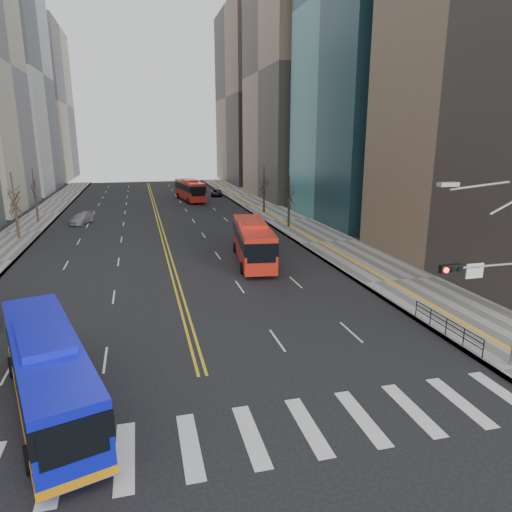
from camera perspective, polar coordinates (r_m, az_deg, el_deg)
The scene contains 15 objects.
ground at distance 18.88m, azimuth -4.41°, elevation -22.00°, with size 220.00×220.00×0.00m, color black.
sidewalk_right at distance 64.18m, azimuth 3.95°, elevation 4.52°, with size 7.00×130.00×0.15m, color #65625F.
sidewalk_left at distance 62.60m, azimuth -27.15°, elevation 2.68°, with size 5.00×130.00×0.15m, color #65625F.
crosswalk at distance 18.87m, azimuth -4.41°, elevation -21.98°, with size 26.70×4.00×0.01m.
centerline at distance 70.91m, azimuth -12.29°, elevation 5.12°, with size 0.55×100.00×0.01m.
office_towers at distance 84.48m, azimuth -13.58°, elevation 22.83°, with size 83.00×134.00×58.00m.
signal_mast at distance 24.33m, azimuth 28.21°, elevation -2.41°, with size 5.37×0.37×9.39m.
pedestrian_railing at distance 28.79m, azimuth 22.71°, elevation -7.82°, with size 0.06×6.06×1.02m.
street_trees at distance 50.15m, azimuth -19.82°, elevation 6.43°, with size 35.20×47.20×7.60m.
blue_bus at distance 21.58m, azimuth -24.57°, elevation -12.71°, with size 5.89×12.15×3.47m.
red_bus_near at distance 42.22m, azimuth -0.40°, elevation 2.08°, with size 4.30×12.28×3.79m.
red_bus_far at distance 85.38m, azimuth -8.29°, elevation 8.31°, with size 4.40×12.56×3.87m.
car_dark_mid at distance 47.89m, azimuth 0.84°, elevation 1.84°, with size 1.62×4.03×1.37m, color black.
car_silver at distance 65.98m, azimuth -20.94°, elevation 4.42°, with size 1.96×4.82×1.40m, color gray.
car_dark_far at distance 91.77m, azimuth -4.98°, elevation 7.89°, with size 2.14×4.65×1.29m, color black.
Camera 1 is at (-2.46, -14.97, 11.23)m, focal length 32.00 mm.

